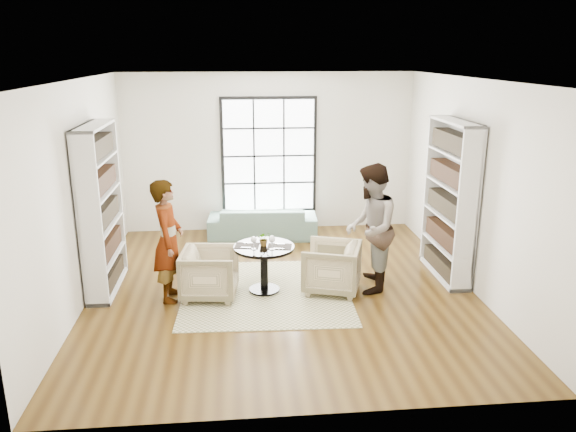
{
  "coord_description": "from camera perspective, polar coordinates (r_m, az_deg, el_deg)",
  "views": [
    {
      "loc": [
        -0.64,
        -7.59,
        3.35
      ],
      "look_at": [
        0.12,
        0.4,
        1.0
      ],
      "focal_mm": 35.0,
      "sensor_mm": 36.0,
      "label": 1
    }
  ],
  "objects": [
    {
      "name": "person_left",
      "position": [
        7.88,
        -12.08,
        -2.47
      ],
      "size": [
        0.43,
        0.64,
        1.72
      ],
      "primitive_type": "imported",
      "rotation": [
        0.0,
        0.0,
        1.54
      ],
      "color": "gray",
      "rests_on": "ground"
    },
    {
      "name": "placemat_left",
      "position": [
        8.02,
        -4.18,
        -3.01
      ],
      "size": [
        0.38,
        0.31,
        0.01
      ],
      "primitive_type": "cube",
      "rotation": [
        0.0,
        0.0,
        -0.16
      ],
      "color": "black",
      "rests_on": "pedestal_table"
    },
    {
      "name": "cutlery_right",
      "position": [
        7.96,
        -0.86,
        -3.07
      ],
      "size": [
        0.17,
        0.24,
        0.01
      ],
      "primitive_type": null,
      "rotation": [
        0.0,
        0.0,
        -0.16
      ],
      "color": "silver",
      "rests_on": "placemat_right"
    },
    {
      "name": "cutlery_left",
      "position": [
        8.02,
        -4.18,
        -2.96
      ],
      "size": [
        0.17,
        0.24,
        0.01
      ],
      "primitive_type": null,
      "rotation": [
        0.0,
        0.0,
        -0.16
      ],
      "color": "silver",
      "rests_on": "placemat_left"
    },
    {
      "name": "sofa",
      "position": [
        10.51,
        -2.59,
        -0.59
      ],
      "size": [
        2.05,
        0.9,
        0.59
      ],
      "primitive_type": "imported",
      "rotation": [
        0.0,
        0.0,
        3.08
      ],
      "color": "gray",
      "rests_on": "ground"
    },
    {
      "name": "room_shell",
      "position": [
        8.42,
        -0.91,
        1.95
      ],
      "size": [
        6.0,
        6.01,
        6.0
      ],
      "color": "silver",
      "rests_on": "ground"
    },
    {
      "name": "wine_glass_left",
      "position": [
        7.83,
        -3.51,
        -2.46
      ],
      "size": [
        0.09,
        0.09,
        0.19
      ],
      "color": "silver",
      "rests_on": "pedestal_table"
    },
    {
      "name": "rug",
      "position": [
        8.22,
        -2.22,
        -7.68
      ],
      "size": [
        2.47,
        2.47,
        0.01
      ],
      "primitive_type": "cube",
      "rotation": [
        0.0,
        0.0,
        -0.04
      ],
      "color": "beige",
      "rests_on": "ground"
    },
    {
      "name": "armchair_left",
      "position": [
        8.01,
        -7.93,
        -5.79
      ],
      "size": [
        0.85,
        0.83,
        0.71
      ],
      "primitive_type": "imported",
      "rotation": [
        0.0,
        0.0,
        1.47
      ],
      "color": "tan",
      "rests_on": "ground"
    },
    {
      "name": "person_right",
      "position": [
        8.07,
        8.38,
        -1.28
      ],
      "size": [
        0.93,
        1.06,
        1.86
      ],
      "primitive_type": "imported",
      "rotation": [
        0.0,
        0.0,
        -1.85
      ],
      "color": "gray",
      "rests_on": "ground"
    },
    {
      "name": "ground",
      "position": [
        8.32,
        -0.58,
        -7.4
      ],
      "size": [
        6.0,
        6.0,
        0.0
      ],
      "primitive_type": "plane",
      "color": "#553B14"
    },
    {
      "name": "armchair_right",
      "position": [
        8.15,
        4.44,
        -5.22
      ],
      "size": [
        0.99,
        0.98,
        0.72
      ],
      "primitive_type": "imported",
      "rotation": [
        0.0,
        0.0,
        -1.89
      ],
      "color": "tan",
      "rests_on": "ground"
    },
    {
      "name": "placemat_right",
      "position": [
        7.96,
        -0.86,
        -3.12
      ],
      "size": [
        0.38,
        0.31,
        0.01
      ],
      "primitive_type": "cube",
      "rotation": [
        0.0,
        0.0,
        -0.16
      ],
      "color": "black",
      "rests_on": "pedestal_table"
    },
    {
      "name": "wine_glass_right",
      "position": [
        7.81,
        -1.64,
        -2.41
      ],
      "size": [
        0.09,
        0.09,
        0.2
      ],
      "color": "silver",
      "rests_on": "pedestal_table"
    },
    {
      "name": "pedestal_table",
      "position": [
        8.06,
        -2.45,
        -4.34
      ],
      "size": [
        0.87,
        0.87,
        0.69
      ],
      "rotation": [
        0.0,
        0.0,
        -0.16
      ],
      "color": "black",
      "rests_on": "ground"
    },
    {
      "name": "flower_centerpiece",
      "position": [
        7.98,
        -2.46,
        -2.32
      ],
      "size": [
        0.2,
        0.17,
        0.21
      ],
      "primitive_type": "imported",
      "rotation": [
        0.0,
        0.0,
        0.06
      ],
      "color": "gray",
      "rests_on": "pedestal_table"
    }
  ]
}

